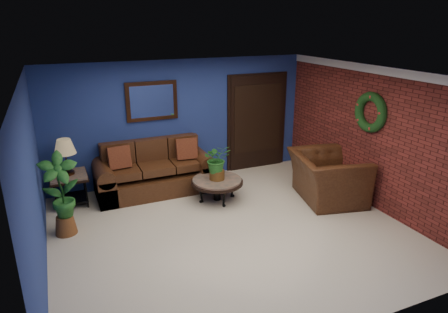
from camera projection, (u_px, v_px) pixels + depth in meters
name	position (u px, v px, depth m)	size (l,w,h in m)	color
floor	(231.00, 230.00, 6.47)	(5.50, 5.50, 0.00)	beige
wall_back	(181.00, 121.00, 8.23)	(5.50, 0.04, 2.50)	navy
wall_left	(33.00, 186.00, 5.03)	(0.04, 5.00, 2.50)	navy
wall_right_brick	(372.00, 137.00, 7.09)	(0.04, 5.00, 2.50)	maroon
ceiling	(232.00, 75.00, 5.65)	(5.50, 5.00, 0.02)	silver
crown_molding	(379.00, 70.00, 6.70)	(0.03, 5.00, 0.14)	white
wall_mirror	(152.00, 101.00, 7.81)	(1.02, 0.06, 0.77)	#3C1F0F
closet_door	(257.00, 122.00, 8.92)	(1.44, 0.06, 2.18)	black
wreath	(370.00, 112.00, 6.97)	(0.72, 0.72, 0.16)	black
sofa	(154.00, 174.00, 7.89)	(2.26, 0.97, 1.02)	#492914
coffee_table	(217.00, 182.00, 7.46)	(0.97, 0.97, 0.42)	#4A4640
end_table	(69.00, 181.00, 7.23)	(0.65, 0.65, 0.60)	#4A4640
table_lamp	(65.00, 153.00, 7.05)	(0.38, 0.38, 0.63)	#3C1F0F
side_chair	(192.00, 161.00, 8.17)	(0.41, 0.41, 0.87)	brown
armchair	(327.00, 177.00, 7.46)	(1.36, 1.18, 0.88)	#492914
coffee_plant	(217.00, 160.00, 7.32)	(0.55, 0.50, 0.68)	brown
floor_plant	(316.00, 164.00, 8.07)	(0.41, 0.33, 0.88)	brown
tall_plant	(61.00, 192.00, 6.15)	(0.59, 0.41, 1.35)	brown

